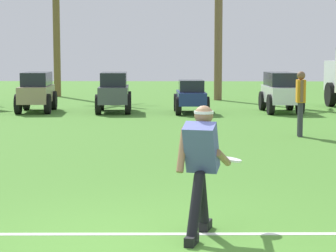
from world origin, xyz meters
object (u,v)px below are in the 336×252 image
(parked_car_slot_b, at_px, (114,91))
(parked_car_slot_c, at_px, (191,96))
(parked_car_slot_a, at_px, (37,91))
(palm_tree_left_of_centre, at_px, (56,8))
(parked_car_slot_d, at_px, (280,91))
(palm_tree_right_of_centre, at_px, (219,5))
(frisbee_thrower, at_px, (201,163))
(teammate_midfield, at_px, (301,97))
(frisbee_in_flight, at_px, (231,159))

(parked_car_slot_b, distance_m, parked_car_slot_c, 2.62)
(parked_car_slot_a, bearing_deg, palm_tree_left_of_centre, 95.66)
(parked_car_slot_d, bearing_deg, parked_car_slot_b, -179.23)
(parked_car_slot_a, xyz_separation_m, palm_tree_right_of_centre, (6.47, 5.72, 3.26))
(parked_car_slot_c, distance_m, palm_tree_left_of_centre, 10.84)
(frisbee_thrower, distance_m, palm_tree_right_of_centre, 21.09)
(teammate_midfield, height_order, parked_car_slot_d, teammate_midfield)
(frisbee_thrower, height_order, palm_tree_left_of_centre, palm_tree_left_of_centre)
(frisbee_in_flight, xyz_separation_m, parked_car_slot_b, (-2.89, 14.44, -0.02))
(teammate_midfield, bearing_deg, parked_car_slot_d, 85.69)
(teammate_midfield, distance_m, parked_car_slot_d, 6.54)
(frisbee_thrower, height_order, parked_car_slot_d, frisbee_thrower)
(palm_tree_left_of_centre, bearing_deg, teammate_midfield, -59.34)
(teammate_midfield, height_order, parked_car_slot_c, teammate_midfield)
(frisbee_in_flight, xyz_separation_m, teammate_midfield, (2.24, 8.00, 0.19))
(parked_car_slot_d, bearing_deg, frisbee_in_flight, -100.65)
(teammate_midfield, bearing_deg, parked_car_slot_c, 112.42)
(frisbee_thrower, relative_size, parked_car_slot_a, 0.58)
(parked_car_slot_a, distance_m, parked_car_slot_c, 5.26)
(parked_car_slot_b, xyz_separation_m, parked_car_slot_d, (5.62, 0.08, 0.00))
(palm_tree_right_of_centre, bearing_deg, parked_car_slot_b, -123.47)
(parked_car_slot_d, bearing_deg, parked_car_slot_a, -179.98)
(parked_car_slot_d, xyz_separation_m, palm_tree_right_of_centre, (-1.79, 5.72, 3.26))
(palm_tree_right_of_centre, bearing_deg, palm_tree_left_of_centre, 163.08)
(frisbee_thrower, height_order, palm_tree_right_of_centre, palm_tree_right_of_centre)
(parked_car_slot_b, bearing_deg, palm_tree_left_of_centre, 113.21)
(parked_car_slot_a, bearing_deg, frisbee_in_flight, -69.12)
(frisbee_thrower, bearing_deg, frisbee_in_flight, 57.59)
(frisbee_in_flight, bearing_deg, parked_car_slot_c, 91.18)
(parked_car_slot_b, bearing_deg, teammate_midfield, -51.45)
(frisbee_thrower, xyz_separation_m, parked_car_slot_c, (0.08, 14.71, -0.23))
(parked_car_slot_b, distance_m, palm_tree_left_of_centre, 9.32)
(parked_car_slot_c, xyz_separation_m, palm_tree_right_of_centre, (1.23, 6.10, 3.42))
(frisbee_in_flight, relative_size, palm_tree_left_of_centre, 0.04)
(parked_car_slot_b, bearing_deg, palm_tree_right_of_centre, 56.53)
(frisbee_in_flight, distance_m, parked_car_slot_d, 14.77)
(frisbee_thrower, distance_m, teammate_midfield, 8.97)
(parked_car_slot_b, distance_m, parked_car_slot_d, 5.62)
(frisbee_in_flight, bearing_deg, parked_car_slot_a, 110.88)
(frisbee_thrower, height_order, parked_car_slot_a, frisbee_thrower)
(palm_tree_right_of_centre, bearing_deg, frisbee_in_flight, -92.65)
(parked_car_slot_a, xyz_separation_m, palm_tree_left_of_centre, (-0.79, 7.93, 3.32))
(frisbee_in_flight, height_order, palm_tree_right_of_centre, palm_tree_right_of_centre)
(frisbee_in_flight, distance_m, palm_tree_left_of_centre, 23.54)
(palm_tree_right_of_centre, bearing_deg, parked_car_slot_a, -138.54)
(parked_car_slot_a, relative_size, palm_tree_right_of_centre, 0.36)
(frisbee_in_flight, bearing_deg, palm_tree_left_of_centre, 105.73)
(parked_car_slot_c, bearing_deg, palm_tree_left_of_centre, 125.98)
(parked_car_slot_b, xyz_separation_m, palm_tree_right_of_centre, (3.83, 5.79, 3.26))
(teammate_midfield, relative_size, palm_tree_left_of_centre, 0.23)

